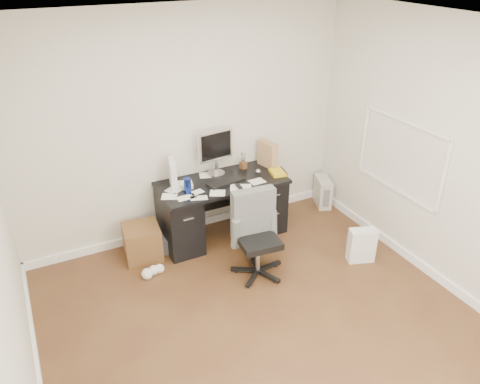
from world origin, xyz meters
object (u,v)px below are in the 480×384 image
Objects in this scene: desk at (223,207)px; lcd_monitor at (215,153)px; keyboard at (226,182)px; wicker_basket at (142,242)px; pc_tower at (323,191)px; office_chair at (258,237)px.

lcd_monitor reaches higher than desk.
desk is 3.34× the size of keyboard.
desk is 2.64× the size of lcd_monitor.
keyboard is at bearing -95.61° from lcd_monitor.
pc_tower is at bearing 2.29° from wicker_basket.
wicker_basket is (-1.03, 0.86, -0.28)m from office_chair.
lcd_monitor is at bearing 82.45° from keyboard.
pc_tower is at bearing -3.41° from keyboard.
keyboard is (0.02, -0.06, 0.36)m from desk.
office_chair is 2.40× the size of wicker_basket.
wicker_basket is (-1.04, 0.06, -0.56)m from keyboard.
office_chair is at bearing -99.60° from keyboard.
lcd_monitor reaches higher than wicker_basket.
lcd_monitor is 0.38m from keyboard.
desk is 0.87m from office_chair.
desk is 3.76× the size of wicker_basket.
desk is 1.58m from pc_tower.
lcd_monitor reaches higher than office_chair.
keyboard is 1.15× the size of pc_tower.
keyboard is 0.47× the size of office_chair.
keyboard reaches higher than wicker_basket.
office_chair reaches higher than wicker_basket.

